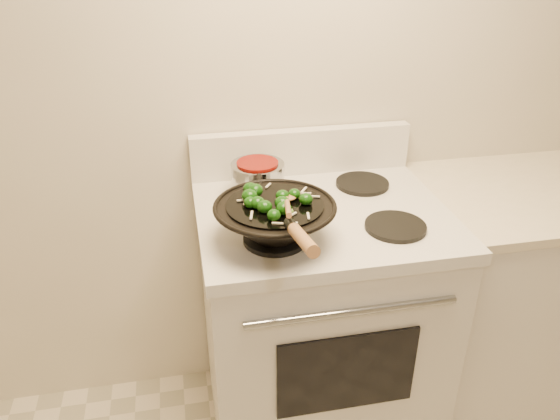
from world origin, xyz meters
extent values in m
plane|color=beige|center=(0.00, 1.50, 1.30)|extent=(3.50, 0.00, 3.50)
cube|color=silver|center=(-0.28, 1.17, 0.44)|extent=(0.76, 0.64, 0.88)
cube|color=silver|center=(-0.28, 1.17, 0.90)|extent=(0.78, 0.66, 0.04)
cube|color=silver|center=(-0.28, 1.47, 1.00)|extent=(0.78, 0.05, 0.16)
cylinder|color=#93969B|center=(-0.28, 0.84, 0.78)|extent=(0.60, 0.02, 0.02)
cube|color=black|center=(-0.28, 0.84, 0.55)|extent=(0.42, 0.01, 0.28)
cylinder|color=black|center=(-0.46, 1.02, 0.93)|extent=(0.18, 0.18, 0.01)
cylinder|color=black|center=(-0.10, 1.02, 0.93)|extent=(0.18, 0.18, 0.01)
cylinder|color=black|center=(-0.46, 1.32, 0.93)|extent=(0.18, 0.18, 0.01)
cylinder|color=black|center=(-0.10, 1.32, 0.93)|extent=(0.18, 0.18, 0.01)
cube|color=white|center=(0.54, 1.20, 0.44)|extent=(0.85, 0.60, 0.88)
cube|color=beige|center=(0.54, 1.20, 0.90)|extent=(0.87, 0.62, 0.03)
torus|color=black|center=(-0.46, 1.02, 1.03)|extent=(0.34, 0.34, 0.01)
cylinder|color=black|center=(-0.46, 1.02, 1.03)|extent=(0.27, 0.27, 0.01)
cylinder|color=black|center=(-0.46, 0.83, 1.08)|extent=(0.03, 0.06, 0.04)
cylinder|color=#94643A|center=(-0.46, 0.72, 1.10)|extent=(0.03, 0.18, 0.07)
ellipsoid|color=#0E3908|center=(-0.38, 1.00, 1.05)|extent=(0.04, 0.04, 0.03)
cylinder|color=#46832F|center=(-0.37, 1.00, 1.04)|extent=(0.01, 0.02, 0.01)
ellipsoid|color=#0E3908|center=(-0.48, 0.93, 1.05)|extent=(0.04, 0.04, 0.03)
ellipsoid|color=#0E3908|center=(-0.44, 1.04, 1.05)|extent=(0.04, 0.04, 0.03)
ellipsoid|color=#0E3908|center=(-0.53, 1.02, 1.05)|extent=(0.04, 0.04, 0.03)
cylinder|color=#46832F|center=(-0.52, 1.02, 1.04)|extent=(0.01, 0.02, 0.01)
ellipsoid|color=#0E3908|center=(-0.51, 1.08, 1.05)|extent=(0.04, 0.04, 0.04)
ellipsoid|color=#0E3908|center=(-0.40, 1.04, 1.05)|extent=(0.03, 0.03, 0.03)
ellipsoid|color=#0E3908|center=(-0.50, 0.98, 1.05)|extent=(0.04, 0.04, 0.03)
cylinder|color=#46832F|center=(-0.49, 0.98, 1.04)|extent=(0.02, 0.01, 0.01)
ellipsoid|color=#0E3908|center=(-0.45, 0.96, 1.05)|extent=(0.04, 0.04, 0.04)
ellipsoid|color=#0E3908|center=(-0.52, 1.10, 1.05)|extent=(0.04, 0.04, 0.03)
ellipsoid|color=#0E3908|center=(-0.51, 1.01, 1.05)|extent=(0.04, 0.04, 0.03)
cylinder|color=#46832F|center=(-0.50, 1.01, 1.04)|extent=(0.01, 0.01, 0.01)
ellipsoid|color=#0E3908|center=(-0.45, 0.99, 1.05)|extent=(0.04, 0.04, 0.04)
ellipsoid|color=#0E3908|center=(-0.53, 1.05, 1.05)|extent=(0.04, 0.04, 0.04)
cube|color=silver|center=(-0.54, 0.96, 1.04)|extent=(0.02, 0.04, 0.00)
cube|color=silver|center=(-0.47, 0.91, 1.04)|extent=(0.04, 0.02, 0.00)
cube|color=silver|center=(-0.43, 0.95, 1.04)|extent=(0.03, 0.03, 0.00)
cube|color=silver|center=(-0.39, 0.93, 1.04)|extent=(0.01, 0.04, 0.00)
cube|color=silver|center=(-0.35, 1.04, 1.04)|extent=(0.04, 0.02, 0.00)
cube|color=silver|center=(-0.50, 1.01, 1.04)|extent=(0.02, 0.03, 0.00)
cube|color=silver|center=(-0.37, 1.08, 1.04)|extent=(0.03, 0.04, 0.00)
cube|color=silver|center=(-0.54, 1.05, 1.04)|extent=(0.05, 0.01, 0.00)
cube|color=silver|center=(-0.46, 1.13, 1.04)|extent=(0.02, 0.03, 0.00)
cube|color=silver|center=(-0.37, 1.06, 1.04)|extent=(0.05, 0.01, 0.00)
cube|color=silver|center=(-0.44, 0.91, 1.04)|extent=(0.03, 0.02, 0.00)
cylinder|color=#699F33|center=(-0.42, 1.03, 1.04)|extent=(0.02, 0.02, 0.01)
cylinder|color=#699F33|center=(-0.43, 1.05, 1.04)|extent=(0.02, 0.02, 0.01)
cylinder|color=#699F33|center=(-0.43, 0.95, 1.04)|extent=(0.02, 0.01, 0.02)
cylinder|color=#699F33|center=(-0.40, 1.05, 1.04)|extent=(0.03, 0.02, 0.02)
cylinder|color=#699F33|center=(-0.50, 1.00, 1.04)|extent=(0.02, 0.02, 0.01)
sphere|color=beige|center=(-0.54, 1.03, 1.04)|extent=(0.01, 0.01, 0.01)
sphere|color=beige|center=(-0.51, 1.03, 1.04)|extent=(0.01, 0.01, 0.01)
sphere|color=beige|center=(-0.38, 1.04, 1.04)|extent=(0.01, 0.01, 0.01)
ellipsoid|color=#94643A|center=(-0.43, 1.03, 1.05)|extent=(0.06, 0.05, 0.01)
cylinder|color=#94643A|center=(-0.45, 0.92, 1.08)|extent=(0.05, 0.22, 0.08)
cylinder|color=#93969B|center=(-0.46, 1.32, 0.98)|extent=(0.17, 0.17, 0.10)
cylinder|color=#6A0A05|center=(-0.46, 1.32, 1.03)|extent=(0.13, 0.13, 0.01)
cylinder|color=black|center=(-0.48, 1.18, 1.03)|extent=(0.03, 0.11, 0.02)
camera|label=1|loc=(-0.70, -0.28, 1.72)|focal=35.00mm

